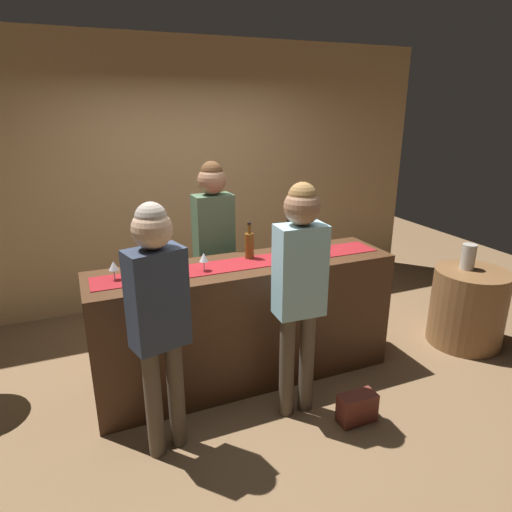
{
  "coord_description": "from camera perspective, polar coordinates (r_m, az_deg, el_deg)",
  "views": [
    {
      "loc": [
        -1.2,
        -3.06,
        2.2
      ],
      "look_at": [
        0.09,
        0.0,
        1.07
      ],
      "focal_mm": 31.19,
      "sensor_mm": 36.0,
      "label": 1
    }
  ],
  "objects": [
    {
      "name": "wine_bottle_green",
      "position": [
        3.66,
        4.15,
        1.81
      ],
      "size": [
        0.07,
        0.07,
        0.3
      ],
      "color": "#194723",
      "rests_on": "bar_counter"
    },
    {
      "name": "customer_browsing",
      "position": [
        2.76,
        -12.47,
        -6.44
      ],
      "size": [
        0.38,
        0.28,
        1.69
      ],
      "rotation": [
        0.0,
        0.0,
        0.26
      ],
      "color": "brown",
      "rests_on": "ground"
    },
    {
      "name": "bar_counter",
      "position": [
        3.7,
        -1.34,
        -8.45
      ],
      "size": [
        2.44,
        0.6,
        1.02
      ],
      "primitive_type": "cube",
      "color": "#472B19",
      "rests_on": "ground"
    },
    {
      "name": "customer_sipping",
      "position": [
        3.06,
        5.62,
        -2.8
      ],
      "size": [
        0.35,
        0.24,
        1.74
      ],
      "rotation": [
        0.0,
        0.0,
        -0.05
      ],
      "color": "brown",
      "rests_on": "ground"
    },
    {
      "name": "wine_glass_near_customer",
      "position": [
        3.28,
        -17.8,
        -1.27
      ],
      "size": [
        0.07,
        0.07,
        0.14
      ],
      "color": "silver",
      "rests_on": "bar_counter"
    },
    {
      "name": "wine_glass_mid_counter",
      "position": [
        3.32,
        -6.71,
        -0.25
      ],
      "size": [
        0.07,
        0.07,
        0.14
      ],
      "color": "silver",
      "rests_on": "bar_counter"
    },
    {
      "name": "ground_plane",
      "position": [
        3.96,
        -1.29,
        -15.06
      ],
      "size": [
        10.0,
        10.0,
        0.0
      ],
      "primitive_type": "plane",
      "color": "brown"
    },
    {
      "name": "wine_bottle_amber",
      "position": [
        3.57,
        -0.87,
        1.4
      ],
      "size": [
        0.07,
        0.07,
        0.3
      ],
      "color": "brown",
      "rests_on": "bar_counter"
    },
    {
      "name": "vase_on_side_table",
      "position": [
        4.6,
        25.57,
        -0.08
      ],
      "size": [
        0.13,
        0.13,
        0.24
      ],
      "primitive_type": "cylinder",
      "color": "#B7B2A8",
      "rests_on": "round_side_table"
    },
    {
      "name": "handbag",
      "position": [
        3.5,
        12.83,
        -18.45
      ],
      "size": [
        0.28,
        0.14,
        0.22
      ],
      "primitive_type": "cube",
      "color": "brown",
      "rests_on": "ground"
    },
    {
      "name": "round_side_table",
      "position": [
        4.73,
        25.5,
        -5.95
      ],
      "size": [
        0.68,
        0.68,
        0.74
      ],
      "primitive_type": "cylinder",
      "color": "brown",
      "rests_on": "ground"
    },
    {
      "name": "back_wall",
      "position": [
        5.16,
        -9.32,
        10.14
      ],
      "size": [
        6.0,
        0.12,
        2.9
      ],
      "primitive_type": "cube",
      "color": "tan",
      "rests_on": "ground"
    },
    {
      "name": "wine_bottle_clear",
      "position": [
        3.71,
        7.6,
        1.91
      ],
      "size": [
        0.07,
        0.07,
        0.3
      ],
      "color": "#B2C6C1",
      "rests_on": "bar_counter"
    },
    {
      "name": "bartender",
      "position": [
        3.97,
        -5.45,
        2.52
      ],
      "size": [
        0.35,
        0.25,
        1.76
      ],
      "rotation": [
        0.0,
        0.0,
        3.17
      ],
      "color": "#26262B",
      "rests_on": "ground"
    },
    {
      "name": "counter_runner_cloth",
      "position": [
        3.49,
        -1.41,
        -0.92
      ],
      "size": [
        2.32,
        0.28,
        0.01
      ],
      "primitive_type": "cube",
      "color": "maroon",
      "rests_on": "bar_counter"
    }
  ]
}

